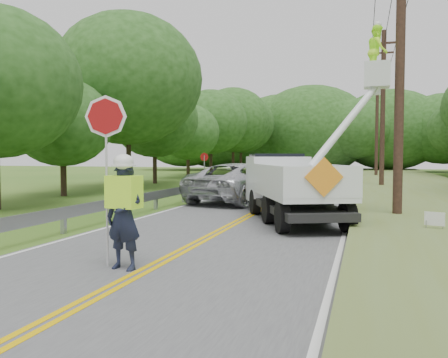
# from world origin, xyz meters

# --- Properties ---
(ground) EXTENTS (140.00, 140.00, 0.00)m
(ground) POSITION_xyz_m (0.00, 0.00, 0.00)
(ground) COLOR #305C19
(ground) RESTS_ON ground
(road) EXTENTS (7.20, 96.00, 0.03)m
(road) POSITION_xyz_m (0.00, 14.00, 0.01)
(road) COLOR #4A4B4D
(road) RESTS_ON ground
(guardrail) EXTENTS (0.18, 48.00, 0.77)m
(guardrail) POSITION_xyz_m (-4.02, 14.91, 0.55)
(guardrail) COLOR #94989B
(guardrail) RESTS_ON ground
(utility_poles) EXTENTS (1.60, 43.30, 10.00)m
(utility_poles) POSITION_xyz_m (5.00, 17.02, 5.27)
(utility_poles) COLOR black
(utility_poles) RESTS_ON ground
(tall_grass_verge) EXTENTS (7.00, 96.00, 0.30)m
(tall_grass_verge) POSITION_xyz_m (7.10, 14.00, 0.15)
(tall_grass_verge) COLOR olive
(tall_grass_verge) RESTS_ON ground
(treeline_left) EXTENTS (9.57, 53.50, 11.21)m
(treeline_left) POSITION_xyz_m (-10.79, 29.05, 5.79)
(treeline_left) COLOR #332319
(treeline_left) RESTS_ON ground
(treeline_horizon) EXTENTS (56.92, 14.43, 12.07)m
(treeline_horizon) POSITION_xyz_m (-0.38, 56.31, 5.50)
(treeline_horizon) COLOR #1D4213
(treeline_horizon) RESTS_ON ground
(flagger) EXTENTS (1.24, 0.59, 3.34)m
(flagger) POSITION_xyz_m (-0.43, 0.82, 1.21)
(flagger) COLOR #191E33
(flagger) RESTS_ON road
(bucket_truck) EXTENTS (5.25, 6.74, 6.39)m
(bucket_truck) POSITION_xyz_m (1.59, 9.11, 1.48)
(bucket_truck) COLOR black
(bucket_truck) RESTS_ON road
(suv_silver) EXTENTS (4.71, 7.11, 1.81)m
(suv_silver) POSITION_xyz_m (-1.42, 13.85, 0.93)
(suv_silver) COLOR silver
(suv_silver) RESTS_ON road
(suv_darkgrey) EXTENTS (3.50, 5.82, 1.58)m
(suv_darkgrey) POSITION_xyz_m (-1.87, 24.23, 0.81)
(suv_darkgrey) COLOR #3F4246
(suv_darkgrey) RESTS_ON road
(stop_sign_permanent) EXTENTS (0.50, 0.06, 2.34)m
(stop_sign_permanent) POSITION_xyz_m (-4.92, 18.25, 1.53)
(stop_sign_permanent) COLOR #94989B
(stop_sign_permanent) RESTS_ON ground
(yard_sign) EXTENTS (0.48, 0.19, 0.72)m
(yard_sign) POSITION_xyz_m (5.73, 6.01, 0.52)
(yard_sign) COLOR white
(yard_sign) RESTS_ON ground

